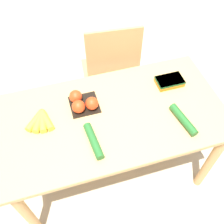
# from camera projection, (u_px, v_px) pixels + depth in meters

# --- Properties ---
(ground_plane) EXTENTS (12.00, 12.00, 0.00)m
(ground_plane) POSITION_uv_depth(u_px,v_px,m) (112.00, 170.00, 2.16)
(ground_plane) COLOR #B7A88E
(dining_table) EXTENTS (1.37, 0.71, 0.76)m
(dining_table) POSITION_uv_depth(u_px,v_px,m) (112.00, 126.00, 1.65)
(dining_table) COLOR tan
(dining_table) RESTS_ON ground_plane
(chair) EXTENTS (0.45, 0.44, 1.02)m
(chair) POSITION_uv_depth(u_px,v_px,m) (111.00, 74.00, 2.10)
(chair) COLOR tan
(chair) RESTS_ON ground_plane
(banana_bunch) EXTENTS (0.16, 0.16, 0.04)m
(banana_bunch) POSITION_uv_depth(u_px,v_px,m) (41.00, 121.00, 1.51)
(banana_bunch) COLOR brown
(banana_bunch) RESTS_ON dining_table
(tomato_pack) EXTENTS (0.17, 0.17, 0.09)m
(tomato_pack) POSITION_uv_depth(u_px,v_px,m) (82.00, 103.00, 1.56)
(tomato_pack) COLOR black
(tomato_pack) RESTS_ON dining_table
(carrot_bag) EXTENTS (0.17, 0.11, 0.04)m
(carrot_bag) POSITION_uv_depth(u_px,v_px,m) (170.00, 81.00, 1.70)
(carrot_bag) COLOR orange
(carrot_bag) RESTS_ON dining_table
(cucumber_near) EXTENTS (0.08, 0.23, 0.05)m
(cucumber_near) POSITION_uv_depth(u_px,v_px,m) (183.00, 119.00, 1.51)
(cucumber_near) COLOR #236028
(cucumber_near) RESTS_ON dining_table
(cucumber_far) EXTENTS (0.07, 0.23, 0.05)m
(cucumber_far) POSITION_uv_depth(u_px,v_px,m) (93.00, 141.00, 1.42)
(cucumber_far) COLOR #236028
(cucumber_far) RESTS_ON dining_table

